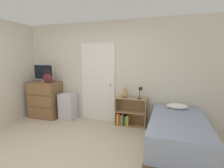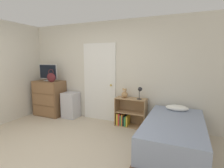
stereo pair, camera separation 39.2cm
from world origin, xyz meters
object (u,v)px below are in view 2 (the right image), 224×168
Objects in this scene: tv at (48,72)px; storage_bin at (71,105)px; dresser at (50,98)px; teddy_bear at (125,94)px; handbag at (51,77)px; bookshelf at (128,115)px; bed at (174,135)px; desk_lamp at (140,91)px.

tv is 0.88× the size of storage_bin.
dresser reaches higher than teddy_bear.
handbag reaches higher than dresser.
bookshelf is at bearing 1.55° from storage_bin.
handbag is at bearing -33.36° from tv.
teddy_bear is (2.25, 0.10, -0.45)m from tv.
teddy_bear reaches higher than storage_bin.
handbag is (0.26, -0.17, -0.11)m from tv.
tv is at bearing 146.64° from handbag.
tv is 1.78× the size of handbag.
storage_bin is at bearing -178.45° from bookshelf.
handbag is 0.18× the size of bed.
storage_bin is (0.69, 0.06, -0.15)m from dresser.
bed is (3.44, -0.68, -0.22)m from dresser.
storage_bin is 0.95× the size of bookshelf.
handbag is 1.51× the size of teddy_bear.
bookshelf reaches higher than bed.
bookshelf is at bearing 170.85° from desk_lamp.
storage_bin is at bearing 27.61° from handbag.
desk_lamp reaches higher than teddy_bear.
dresser is 0.74m from tv.
dresser is 2.66m from desk_lamp.
bookshelf is 0.39× the size of bed.
desk_lamp reaches higher than bookshelf.
desk_lamp is at bearing 5.48° from handbag.
dresser is at bearing -174.87° from storage_bin.
storage_bin is (0.70, 0.06, -0.89)m from tv.
desk_lamp is at bearing 1.31° from dresser.
bookshelf is 0.52m from teddy_bear.
bed is (3.19, -0.51, -0.85)m from handbag.
desk_lamp is (2.38, 0.23, -0.23)m from handbag.
tv reaches higher than storage_bin.
tv is 0.33m from handbag.
bookshelf is at bearing 7.48° from handbag.
bed is at bearing -42.39° from desk_lamp.
handbag is at bearing -172.52° from bookshelf.
handbag reaches higher than desk_lamp.
tv is at bearing 152.82° from dresser.
teddy_bear is at bearing 2.53° from tv.
handbag is 3.34m from bed.
bed is (2.75, -0.74, -0.07)m from storage_bin.
teddy_bear is at bearing 1.52° from storage_bin.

